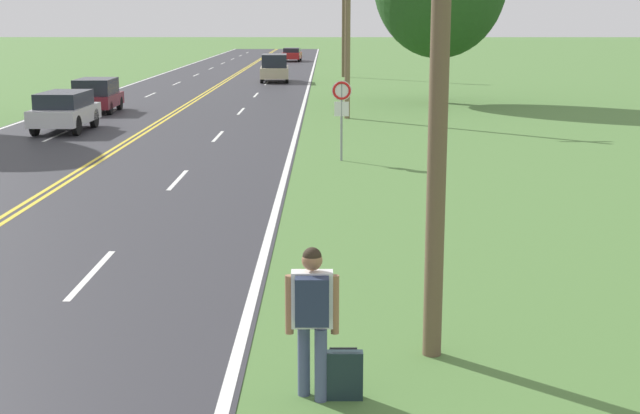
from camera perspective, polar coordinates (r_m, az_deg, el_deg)
name	(u,v)px	position (r m, az deg, el deg)	size (l,w,h in m)	color
hitchhiker_person	(312,308)	(10.02, -0.51, -6.49)	(0.61, 0.43, 1.78)	#475175
suitcase	(343,375)	(10.31, 1.49, -10.71)	(0.45, 0.15, 0.62)	#19282D
traffic_sign	(342,101)	(27.02, 1.39, 6.82)	(0.60, 0.10, 2.43)	gray
utility_pole_foreground	(441,29)	(10.99, 7.72, 11.24)	(1.80, 0.24, 7.98)	brown
utility_pole_midground	(348,16)	(38.69, 1.78, 12.12)	(1.80, 0.24, 8.40)	brown
utility_pole_far	(344,14)	(66.47, 1.52, 12.23)	(1.80, 0.24, 8.76)	brown
car_silver_suv_approaching	(65,110)	(35.59, -16.03, 5.99)	(1.79, 4.02, 1.52)	black
car_maroon_hatchback_mid_near	(96,95)	(42.56, -14.13, 6.99)	(1.92, 3.66, 1.55)	black
car_champagne_suv_mid_far	(274,68)	(61.33, -2.93, 8.90)	(2.08, 4.38, 1.87)	black
car_red_sedan_receding	(292,54)	(90.78, -1.82, 9.74)	(1.96, 4.19, 1.33)	black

